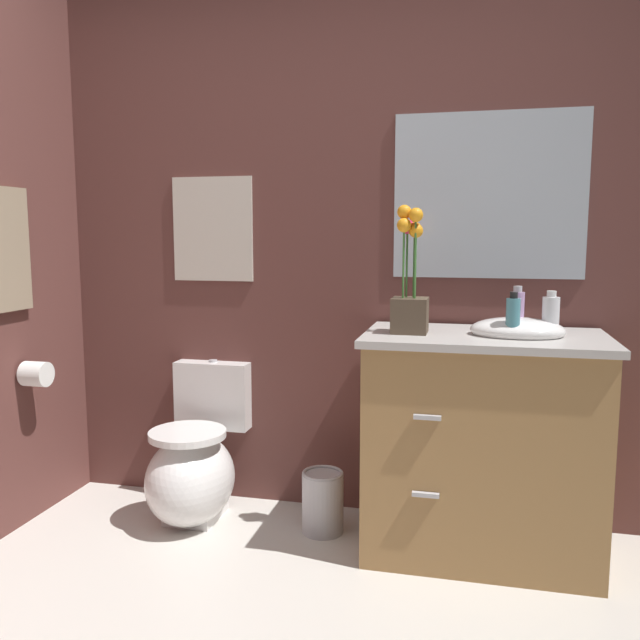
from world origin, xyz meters
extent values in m
cube|color=brown|center=(0.20, 1.65, 1.25)|extent=(3.98, 0.05, 2.50)
ellipsoid|color=white|center=(-0.56, 1.31, 0.20)|extent=(0.38, 0.48, 0.40)
cube|color=white|center=(-0.56, 1.36, 0.09)|extent=(0.22, 0.26, 0.18)
cube|color=white|center=(-0.56, 1.59, 0.52)|extent=(0.36, 0.13, 0.32)
cylinder|color=white|center=(-0.56, 1.29, 0.42)|extent=(0.34, 0.34, 0.03)
cylinder|color=#B7B7BC|center=(-0.56, 1.59, 0.68)|extent=(0.04, 0.04, 0.02)
cube|color=#9E7242|center=(0.70, 1.33, 0.43)|extent=(0.90, 0.52, 0.87)
cube|color=#BCB7B2|center=(0.70, 1.33, 0.88)|extent=(0.94, 0.56, 0.03)
ellipsoid|color=white|center=(0.82, 1.33, 0.92)|extent=(0.36, 0.26, 0.10)
cylinder|color=#B7B7BC|center=(0.82, 1.49, 0.99)|extent=(0.02, 0.02, 0.18)
cube|color=#B7B7BC|center=(0.50, 1.06, 0.63)|extent=(0.10, 0.02, 0.02)
cube|color=#B7B7BC|center=(0.50, 1.06, 0.33)|extent=(0.10, 0.02, 0.02)
cube|color=#4C3D2D|center=(0.40, 1.30, 0.97)|extent=(0.14, 0.14, 0.14)
cylinder|color=#386B2D|center=(0.42, 1.30, 1.17)|extent=(0.01, 0.01, 0.26)
sphere|color=orange|center=(0.42, 1.30, 1.30)|extent=(0.06, 0.06, 0.06)
cylinder|color=#386B2D|center=(0.42, 1.32, 1.17)|extent=(0.01, 0.01, 0.27)
sphere|color=orange|center=(0.42, 1.32, 1.31)|extent=(0.06, 0.06, 0.06)
cylinder|color=#386B2D|center=(0.39, 1.32, 1.18)|extent=(0.01, 0.01, 0.28)
sphere|color=#E01E51|center=(0.39, 1.32, 1.32)|extent=(0.06, 0.06, 0.06)
cylinder|color=#386B2D|center=(0.38, 1.29, 1.21)|extent=(0.01, 0.01, 0.34)
sphere|color=orange|center=(0.38, 1.29, 1.37)|extent=(0.06, 0.06, 0.06)
cylinder|color=#386B2D|center=(0.38, 1.27, 1.18)|extent=(0.01, 0.01, 0.28)
sphere|color=orange|center=(0.38, 1.27, 1.32)|extent=(0.06, 0.06, 0.06)
cylinder|color=#386B2D|center=(0.42, 1.27, 1.20)|extent=(0.01, 0.01, 0.32)
sphere|color=orange|center=(0.42, 1.27, 1.36)|extent=(0.06, 0.06, 0.06)
cylinder|color=white|center=(0.94, 1.33, 0.97)|extent=(0.06, 0.06, 0.15)
cylinder|color=silver|center=(0.94, 1.33, 1.06)|extent=(0.04, 0.04, 0.02)
cylinder|color=teal|center=(0.79, 1.24, 0.97)|extent=(0.05, 0.05, 0.15)
cylinder|color=black|center=(0.79, 1.24, 1.06)|extent=(0.03, 0.03, 0.02)
cylinder|color=#B28CBF|center=(0.82, 1.40, 0.98)|extent=(0.05, 0.05, 0.16)
cylinder|color=#B7B7BC|center=(0.82, 1.40, 1.07)|extent=(0.03, 0.03, 0.02)
cylinder|color=#B7B7BC|center=(0.04, 1.35, 0.13)|extent=(0.18, 0.18, 0.26)
torus|color=#B7B7BC|center=(0.04, 1.35, 0.27)|extent=(0.18, 0.18, 0.01)
cube|color=beige|center=(-0.56, 1.62, 1.31)|extent=(0.39, 0.01, 0.49)
cube|color=#B2BCC6|center=(0.70, 1.62, 1.45)|extent=(0.80, 0.01, 0.70)
cube|color=gray|center=(-1.26, 1.08, 1.22)|extent=(0.03, 0.28, 0.52)
cylinder|color=white|center=(-1.21, 1.16, 0.68)|extent=(0.11, 0.11, 0.11)
camera|label=1|loc=(0.65, -1.29, 1.29)|focal=36.84mm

